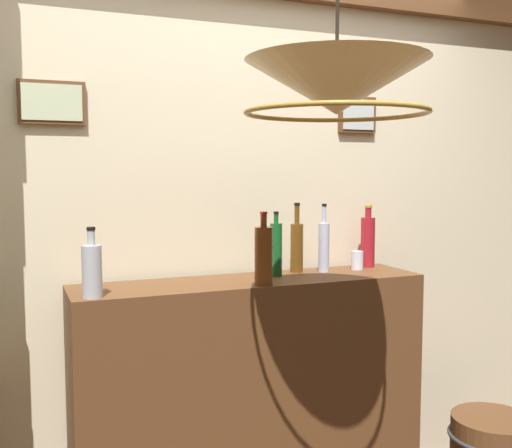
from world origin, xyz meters
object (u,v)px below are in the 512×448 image
liquor_bottle_bourbon (368,241)px  pendant_lamp (337,89)px  glass_tumbler_rocks (357,260)px  liquor_bottle_mezcal (264,255)px  liquor_bottle_vodka (276,249)px  liquor_bottle_rum (92,270)px  liquor_bottle_gin (324,246)px  liquor_bottle_whiskey (297,246)px

liquor_bottle_bourbon → pendant_lamp: 1.20m
glass_tumbler_rocks → pendant_lamp: 1.16m
liquor_bottle_mezcal → liquor_bottle_bourbon: (0.67, 0.25, 0.00)m
liquor_bottle_vodka → liquor_bottle_bourbon: (0.54, 0.08, 0.01)m
glass_tumbler_rocks → pendant_lamp: size_ratio=0.15×
liquor_bottle_rum → liquor_bottle_mezcal: liquor_bottle_mezcal is taller
liquor_bottle_rum → glass_tumbler_rocks: liquor_bottle_rum is taller
liquor_bottle_vodka → liquor_bottle_rum: bearing=-169.0°
liquor_bottle_vodka → liquor_bottle_mezcal: 0.21m
liquor_bottle_vodka → liquor_bottle_gin: liquor_bottle_gin is taller
liquor_bottle_gin → pendant_lamp: size_ratio=0.53×
liquor_bottle_whiskey → glass_tumbler_rocks: size_ratio=3.63×
liquor_bottle_vodka → liquor_bottle_gin: bearing=6.9°
liquor_bottle_vodka → pendant_lamp: size_ratio=0.48×
liquor_bottle_whiskey → liquor_bottle_vodka: size_ratio=1.11×
liquor_bottle_rum → liquor_bottle_bourbon: (1.37, 0.24, 0.02)m
liquor_bottle_whiskey → pendant_lamp: size_ratio=0.54×
liquor_bottle_rum → liquor_bottle_vodka: liquor_bottle_vodka is taller
liquor_bottle_rum → liquor_bottle_bourbon: 1.39m
liquor_bottle_vodka → liquor_bottle_mezcal: (-0.13, -0.17, 0.00)m
liquor_bottle_vodka → liquor_bottle_mezcal: size_ratio=0.96×
liquor_bottle_rum → glass_tumbler_rocks: 1.29m
liquor_bottle_mezcal → liquor_bottle_gin: bearing=27.0°
liquor_bottle_bourbon → liquor_bottle_whiskey: bearing=-179.0°
liquor_bottle_whiskey → pendant_lamp: 1.03m
liquor_bottle_rum → liquor_bottle_gin: 1.11m
liquor_bottle_mezcal → pendant_lamp: 0.83m
liquor_bottle_vodka → glass_tumbler_rocks: (0.44, 0.03, -0.08)m
liquor_bottle_rum → liquor_bottle_gin: bearing=10.0°
liquor_bottle_rum → liquor_bottle_whiskey: size_ratio=0.82×
liquor_bottle_whiskey → liquor_bottle_bourbon: (0.40, 0.01, 0.01)m
liquor_bottle_rum → liquor_bottle_whiskey: liquor_bottle_whiskey is taller
liquor_bottle_rum → liquor_bottle_vodka: bearing=11.0°
liquor_bottle_bourbon → pendant_lamp: pendant_lamp is taller
liquor_bottle_mezcal → liquor_bottle_rum: bearing=179.3°
liquor_bottle_gin → glass_tumbler_rocks: bearing=-1.5°
liquor_bottle_vodka → pendant_lamp: (-0.11, -0.72, 0.62)m
liquor_bottle_vodka → glass_tumbler_rocks: bearing=3.5°
liquor_bottle_whiskey → pendant_lamp: bearing=-107.4°
pendant_lamp → liquor_bottle_rum: bearing=142.3°
pendant_lamp → liquor_bottle_gin: bearing=63.8°
liquor_bottle_rum → pendant_lamp: (0.72, -0.56, 0.64)m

